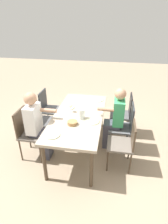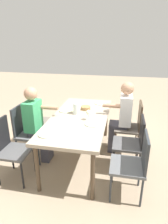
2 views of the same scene
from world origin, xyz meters
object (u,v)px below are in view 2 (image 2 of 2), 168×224
object	(u,v)px
chair_mid_south	(133,141)
plate_0	(46,134)
wine_glass_1	(88,113)
chair_east_north	(40,119)
diner_woman_green	(122,116)
diner_man_white	(37,122)
water_pitcher	(77,109)
chair_east_south	(132,124)
bread_basket	(86,108)
plate_1	(93,124)
plate_3	(101,103)
chair_mid_north	(27,129)
chair_west_south	(134,162)
plate_2	(66,111)
chair_west_north	(9,146)
dining_table	(79,120)

from	to	relation	value
chair_mid_south	plate_0	size ratio (longest dim) A/B	4.20
wine_glass_1	chair_east_north	bearing A→B (deg)	66.69
diner_woman_green	plate_0	size ratio (longest dim) A/B	6.14
diner_man_white	plate_0	size ratio (longest dim) A/B	6.00
plate_0	water_pitcher	world-z (taller)	water_pitcher
diner_woman_green	wine_glass_1	bearing A→B (deg)	130.92
chair_east_south	water_pitcher	bearing A→B (deg)	103.24
plate_0	bread_basket	distance (m)	1.12
plate_1	bread_basket	bearing A→B (deg)	20.81
diner_woman_green	plate_3	bearing A→B (deg)	47.35
diner_woman_green	water_pitcher	distance (m)	0.81
chair_east_south	chair_mid_north	bearing A→B (deg)	106.76
bread_basket	water_pitcher	bearing A→B (deg)	153.39
diner_woman_green	chair_west_south	bearing A→B (deg)	-169.79
plate_2	plate_0	bearing A→B (deg)	179.63
chair_west_south	chair_east_south	distance (m)	1.08
chair_west_south	plate_2	bearing A→B (deg)	51.14
chair_west_north	bread_basket	distance (m)	1.44
chair_west_south	chair_mid_north	bearing A→B (deg)	72.68
plate_0	bread_basket	size ratio (longest dim) A/B	1.26
plate_0	dining_table	bearing A→B (deg)	-22.12
chair_east_south	plate_0	bearing A→B (deg)	132.43
plate_2	chair_west_north	bearing A→B (deg)	147.67
chair_east_south	chair_west_south	bearing A→B (deg)	179.88
chair_mid_south	plate_0	bearing A→B (deg)	114.83
dining_table	water_pitcher	xyz separation A→B (m)	(0.13, 0.08, 0.15)
chair_mid_south	chair_east_south	bearing A→B (deg)	-0.34
water_pitcher	diner_man_white	bearing A→B (deg)	116.83
chair_mid_south	bread_basket	xyz separation A→B (m)	(0.53, 0.84, 0.29)
water_pitcher	bread_basket	size ratio (longest dim) A/B	1.09
chair_mid_north	bread_basket	distance (m)	1.09
plate_0	plate_2	bearing A→B (deg)	-0.37
diner_woman_green	plate_2	bearing A→B (deg)	98.12
chair_east_south	diner_man_white	world-z (taller)	diner_man_white
dining_table	plate_3	distance (m)	0.78
chair_west_north	plate_0	xyz separation A→B (m)	(0.01, -0.59, 0.25)
chair_west_north	chair_east_south	world-z (taller)	chair_east_south
plate_0	plate_1	size ratio (longest dim) A/B	0.86
dining_table	chair_mid_north	world-z (taller)	chair_mid_north
chair_west_south	chair_mid_north	size ratio (longest dim) A/B	0.95
chair_mid_south	bread_basket	world-z (taller)	chair_mid_south
plate_3	bread_basket	size ratio (longest dim) A/B	1.43
chair_east_north	bread_basket	distance (m)	0.95
chair_west_south	water_pitcher	distance (m)	1.32
plate_3	chair_east_north	bearing A→B (deg)	108.06
chair_mid_north	bread_basket	world-z (taller)	chair_mid_north
chair_west_south	chair_east_north	distance (m)	2.05
plate_1	plate_3	size ratio (longest dim) A/B	1.03
diner_woman_green	water_pitcher	world-z (taller)	diner_woman_green
plate_2	chair_mid_north	bearing A→B (deg)	123.15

